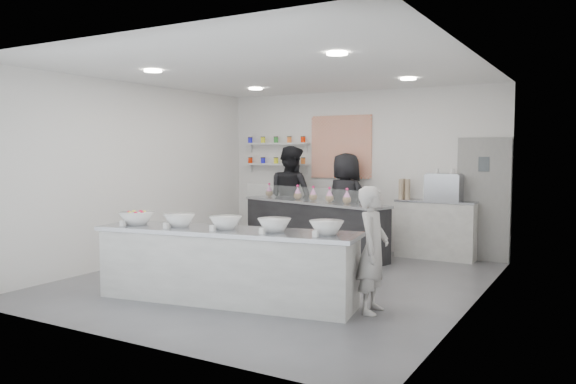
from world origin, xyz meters
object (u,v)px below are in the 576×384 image
Objects in this scene: espresso_ledge at (436,230)px; woman_prep at (373,250)px; back_bar at (313,227)px; staff_right at (346,203)px; staff_left at (291,197)px; prep_counter at (226,266)px; espresso_machine at (444,188)px.

woman_prep reaches higher than espresso_ledge.
woman_prep is (2.30, -2.94, 0.25)m from back_bar.
back_bar is 2.29× the size of espresso_ledge.
espresso_ledge is 1.68m from staff_right.
woman_prep is (0.25, -3.61, 0.23)m from espresso_ledge.
back_bar is at bearing 32.47° from woman_prep.
staff_left reaches higher than back_bar.
staff_right reaches higher than woman_prep.
woman_prep is (1.75, 0.48, 0.28)m from prep_counter.
woman_prep is 4.44m from staff_left.
prep_counter is at bearing 99.73° from woman_prep.
back_bar is at bearing 169.91° from staff_left.
back_bar is 3.74m from woman_prep.
staff_left reaches higher than woman_prep.
espresso_machine is 1.80m from staff_right.
espresso_machine reaches higher than prep_counter.
staff_right is at bearing -174.15° from espresso_machine.
prep_counter is 4.48m from espresso_machine.
back_bar is at bearing 89.52° from prep_counter.
prep_counter is 3.94m from staff_right.
prep_counter is 5.66× the size of espresso_machine.
staff_right is (0.43, 0.49, 0.43)m from back_bar.
back_bar is 0.78m from staff_right.
espresso_machine is 0.30× the size of staff_left.
espresso_machine is at bearing -3.73° from woman_prep.
back_bar is 1.70× the size of staff_right.
prep_counter is at bearing -64.20° from back_bar.
espresso_machine is 3.65m from woman_prep.
prep_counter is 1.82× the size of staff_right.
staff_left is (-2.96, 3.30, 0.25)m from woman_prep.
staff_left reaches higher than espresso_machine.
staff_left is 1.07× the size of staff_right.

